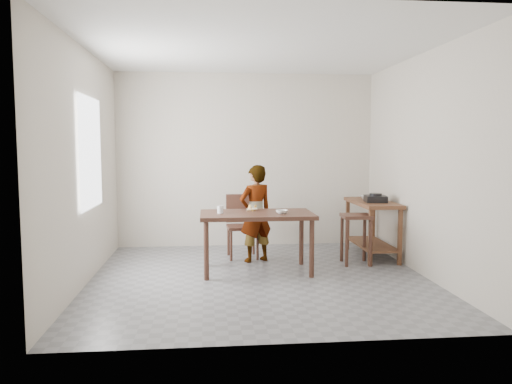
{
  "coord_description": "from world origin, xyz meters",
  "views": [
    {
      "loc": [
        -0.61,
        -5.82,
        1.59
      ],
      "look_at": [
        0.0,
        0.4,
        1.0
      ],
      "focal_mm": 35.0,
      "sensor_mm": 36.0,
      "label": 1
    }
  ],
  "objects": [
    {
      "name": "stool",
      "position": [
        1.36,
        0.59,
        0.33
      ],
      "size": [
        0.4,
        0.4,
        0.67
      ],
      "primitive_type": null,
      "rotation": [
        0.0,
        0.0,
        -0.06
      ],
      "color": "#43261C",
      "rests_on": "floor"
    },
    {
      "name": "window_pane",
      "position": [
        -1.97,
        0.2,
        1.5
      ],
      "size": [
        0.02,
        1.1,
        1.3
      ],
      "primitive_type": "cube",
      "color": "white",
      "rests_on": "wall_left"
    },
    {
      "name": "prep_counter",
      "position": [
        1.72,
        1.0,
        0.4
      ],
      "size": [
        0.5,
        1.2,
        0.8
      ],
      "primitive_type": null,
      "color": "brown",
      "rests_on": "floor"
    },
    {
      "name": "wall_front",
      "position": [
        0.0,
        -2.02,
        1.35
      ],
      "size": [
        4.0,
        0.04,
        2.7
      ],
      "primitive_type": "cube",
      "color": "beige",
      "rests_on": "ground"
    },
    {
      "name": "dining_chair",
      "position": [
        -0.12,
        1.11,
        0.44
      ],
      "size": [
        0.45,
        0.45,
        0.89
      ],
      "primitive_type": null,
      "rotation": [
        0.0,
        0.0,
        0.06
      ],
      "color": "#43261C",
      "rests_on": "floor"
    },
    {
      "name": "dining_table",
      "position": [
        0.0,
        0.3,
        0.38
      ],
      "size": [
        1.4,
        0.8,
        0.75
      ],
      "primitive_type": null,
      "color": "#43261C",
      "rests_on": "floor"
    },
    {
      "name": "banana",
      "position": [
        -0.05,
        0.47,
        0.78
      ],
      "size": [
        0.15,
        0.11,
        0.05
      ],
      "primitive_type": null,
      "rotation": [
        0.0,
        0.0,
        -0.01
      ],
      "color": "#DEC849",
      "rests_on": "dining_table"
    },
    {
      "name": "wall_back",
      "position": [
        0.0,
        2.02,
        1.35
      ],
      "size": [
        4.0,
        0.04,
        2.7
      ],
      "primitive_type": "cube",
      "color": "beige",
      "rests_on": "ground"
    },
    {
      "name": "ceiling",
      "position": [
        0.0,
        0.0,
        2.72
      ],
      "size": [
        4.0,
        4.0,
        0.04
      ],
      "primitive_type": "cube",
      "color": "white",
      "rests_on": "wall_back"
    },
    {
      "name": "child",
      "position": [
        0.04,
        0.86,
        0.66
      ],
      "size": [
        0.57,
        0.49,
        1.32
      ],
      "primitive_type": "imported",
      "rotation": [
        0.0,
        0.0,
        3.57
      ],
      "color": "silver",
      "rests_on": "floor"
    },
    {
      "name": "small_bowl",
      "position": [
        0.3,
        0.18,
        0.77
      ],
      "size": [
        0.17,
        0.17,
        0.05
      ],
      "primitive_type": "imported",
      "rotation": [
        0.0,
        0.0,
        0.12
      ],
      "color": "silver",
      "rests_on": "dining_table"
    },
    {
      "name": "wall_left",
      "position": [
        -2.02,
        0.0,
        1.35
      ],
      "size": [
        0.04,
        4.0,
        2.7
      ],
      "primitive_type": "cube",
      "color": "beige",
      "rests_on": "ground"
    },
    {
      "name": "floor",
      "position": [
        0.0,
        0.0,
        -0.02
      ],
      "size": [
        4.0,
        4.0,
        0.04
      ],
      "primitive_type": "cube",
      "color": "slate",
      "rests_on": "ground"
    },
    {
      "name": "gas_burner",
      "position": [
        1.71,
        0.85,
        0.85
      ],
      "size": [
        0.31,
        0.31,
        0.09
      ],
      "primitive_type": "cube",
      "rotation": [
        0.0,
        0.0,
        -0.12
      ],
      "color": "black",
      "rests_on": "prep_counter"
    },
    {
      "name": "glass_tumbler",
      "position": [
        -0.45,
        0.3,
        0.8
      ],
      "size": [
        0.08,
        0.08,
        0.09
      ],
      "primitive_type": "cylinder",
      "rotation": [
        0.0,
        0.0,
        0.09
      ],
      "color": "white",
      "rests_on": "dining_table"
    },
    {
      "name": "serving_bowl",
      "position": [
        1.72,
        1.22,
        0.83
      ],
      "size": [
        0.25,
        0.25,
        0.06
      ],
      "primitive_type": "imported",
      "rotation": [
        0.0,
        0.0,
        -0.13
      ],
      "color": "silver",
      "rests_on": "prep_counter"
    },
    {
      "name": "wall_right",
      "position": [
        2.02,
        0.0,
        1.35
      ],
      "size": [
        0.04,
        4.0,
        2.7
      ],
      "primitive_type": "cube",
      "color": "beige",
      "rests_on": "ground"
    }
  ]
}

